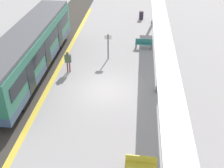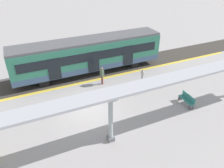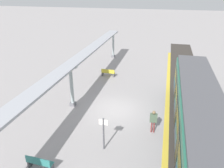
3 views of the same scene
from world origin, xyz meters
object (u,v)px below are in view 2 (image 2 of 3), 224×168
at_px(platform_info_sign, 142,79).
at_px(bench_near_end, 187,100).
at_px(passenger_waiting_near_edge, 102,74).
at_px(train_near_carriage, 89,55).
at_px(canopy_pillar_second, 111,119).

bearing_deg(platform_info_sign, bench_near_end, 39.79).
bearing_deg(passenger_waiting_near_edge, bench_near_end, 40.74).
bearing_deg(train_near_carriage, canopy_pillar_second, -11.41).
relative_size(canopy_pillar_second, passenger_waiting_near_edge, 2.09).
xyz_separation_m(canopy_pillar_second, platform_info_sign, (-4.02, 4.65, -0.45)).
height_order(platform_info_sign, passenger_waiting_near_edge, platform_info_sign).
distance_m(train_near_carriage, canopy_pillar_second, 9.70).
bearing_deg(canopy_pillar_second, bench_near_end, 98.61).
relative_size(train_near_carriage, canopy_pillar_second, 4.17).
bearing_deg(platform_info_sign, canopy_pillar_second, -49.20).
bearing_deg(passenger_waiting_near_edge, canopy_pillar_second, -17.74).
bearing_deg(bench_near_end, platform_info_sign, -140.21).
bearing_deg(passenger_waiting_near_edge, train_near_carriage, -174.64).
relative_size(bench_near_end, passenger_waiting_near_edge, 0.91).
distance_m(train_near_carriage, bench_near_end, 9.99).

